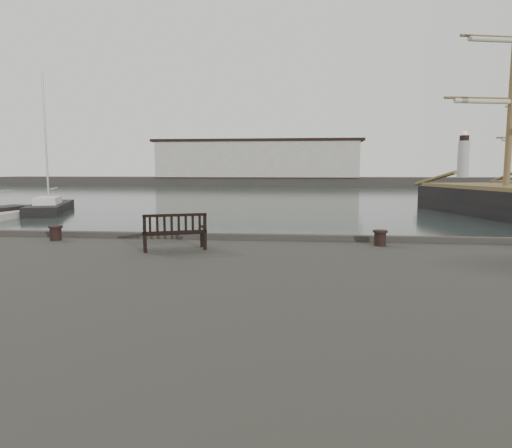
{
  "coord_description": "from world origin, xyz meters",
  "views": [
    {
      "loc": [
        2.94,
        -14.28,
        3.76
      ],
      "look_at": [
        1.49,
        -0.5,
        2.1
      ],
      "focal_mm": 32.0,
      "sensor_mm": 36.0,
      "label": 1
    }
  ],
  "objects_px": {
    "bollard_right": "(380,238)",
    "yacht_d": "(51,210)",
    "bench": "(175,239)",
    "bollard_left": "(56,233)"
  },
  "relations": [
    {
      "from": "bollard_right",
      "to": "yacht_d",
      "type": "xyz_separation_m",
      "value": [
        -24.49,
        24.6,
        -1.55
      ]
    },
    {
      "from": "bollard_left",
      "to": "bollard_right",
      "type": "height_order",
      "value": "bollard_left"
    },
    {
      "from": "bench",
      "to": "yacht_d",
      "type": "bearing_deg",
      "value": 103.44
    },
    {
      "from": "bollard_right",
      "to": "bollard_left",
      "type": "bearing_deg",
      "value": -179.87
    },
    {
      "from": "bollard_left",
      "to": "bollard_right",
      "type": "bearing_deg",
      "value": 0.13
    },
    {
      "from": "bollard_left",
      "to": "bench",
      "type": "bearing_deg",
      "value": -17.15
    },
    {
      "from": "bollard_right",
      "to": "bench",
      "type": "bearing_deg",
      "value": -167.09
    },
    {
      "from": "bollard_right",
      "to": "yacht_d",
      "type": "distance_m",
      "value": 34.75
    },
    {
      "from": "bollard_right",
      "to": "yacht_d",
      "type": "relative_size",
      "value": 0.04
    },
    {
      "from": "bench",
      "to": "bollard_right",
      "type": "relative_size",
      "value": 4.02
    }
  ]
}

